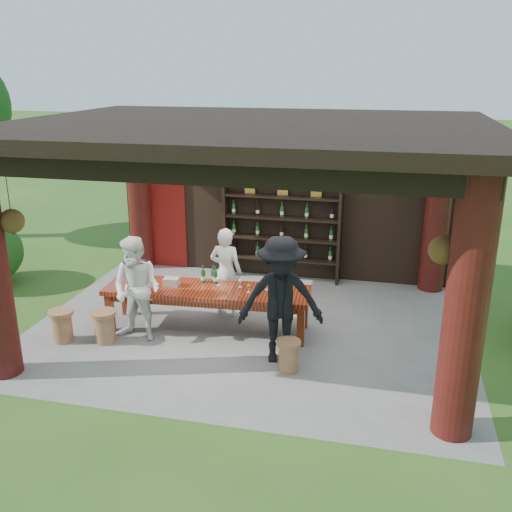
% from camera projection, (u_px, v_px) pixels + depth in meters
% --- Properties ---
extents(ground, '(90.00, 90.00, 0.00)m').
position_uv_depth(ground, '(251.00, 325.00, 9.99)').
color(ground, '#2D5119').
rests_on(ground, ground).
extents(pavilion, '(7.50, 6.00, 3.60)m').
position_uv_depth(pavilion, '(256.00, 201.00, 9.72)').
color(pavilion, slate).
rests_on(pavilion, ground).
extents(wine_shelf, '(2.47, 0.38, 2.18)m').
position_uv_depth(wine_shelf, '(282.00, 229.00, 11.89)').
color(wine_shelf, black).
rests_on(wine_shelf, ground).
extents(tasting_table, '(3.54, 1.12, 0.75)m').
position_uv_depth(tasting_table, '(208.00, 295.00, 9.66)').
color(tasting_table, '#63130E').
rests_on(tasting_table, ground).
extents(stool_near_left, '(0.41, 0.41, 0.54)m').
position_uv_depth(stool_near_left, '(104.00, 326.00, 9.30)').
color(stool_near_left, brown).
rests_on(stool_near_left, ground).
extents(stool_near_right, '(0.37, 0.37, 0.48)m').
position_uv_depth(stool_near_right, '(288.00, 355.00, 8.43)').
color(stool_near_right, brown).
rests_on(stool_near_right, ground).
extents(stool_far_left, '(0.41, 0.41, 0.54)m').
position_uv_depth(stool_far_left, '(62.00, 325.00, 9.33)').
color(stool_far_left, brown).
rests_on(stool_far_left, ground).
extents(host, '(0.63, 0.45, 1.64)m').
position_uv_depth(host, '(226.00, 272.00, 10.18)').
color(host, silver).
rests_on(host, ground).
extents(guest_woman, '(0.93, 0.77, 1.75)m').
position_uv_depth(guest_woman, '(137.00, 289.00, 9.24)').
color(guest_woman, white).
rests_on(guest_woman, ground).
extents(guest_man, '(1.42, 1.01, 1.98)m').
position_uv_depth(guest_man, '(281.00, 300.00, 8.51)').
color(guest_man, black).
rests_on(guest_man, ground).
extents(table_bottles, '(0.30, 0.14, 0.31)m').
position_uv_depth(table_bottles, '(211.00, 274.00, 9.83)').
color(table_bottles, '#194C1E').
rests_on(table_bottles, tasting_table).
extents(table_glasses, '(0.91, 0.27, 0.15)m').
position_uv_depth(table_glasses, '(243.00, 284.00, 9.58)').
color(table_glasses, silver).
rests_on(table_glasses, tasting_table).
extents(napkin_basket, '(0.27, 0.20, 0.14)m').
position_uv_depth(napkin_basket, '(171.00, 282.00, 9.71)').
color(napkin_basket, '#BF6672').
rests_on(napkin_basket, tasting_table).
extents(shrubs, '(13.62, 8.09, 1.36)m').
position_uv_depth(shrubs, '(304.00, 294.00, 9.89)').
color(shrubs, '#194C14').
rests_on(shrubs, ground).
extents(trees, '(21.63, 9.17, 4.80)m').
position_uv_depth(trees, '(490.00, 127.00, 9.28)').
color(trees, '#3F2819').
rests_on(trees, ground).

